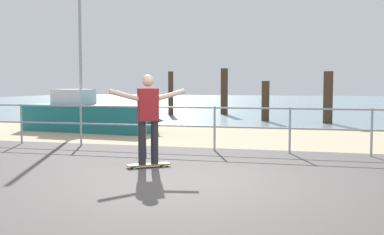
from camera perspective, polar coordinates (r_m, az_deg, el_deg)
The scene contains 11 objects.
ground_plane at distance 6.34m, azimuth -1.61°, elevation -10.12°, with size 24.00×10.00×0.04m, color #514C49.
beach_strip at distance 14.09m, azimuth 7.60°, elevation -2.31°, with size 24.00×6.00×0.04m, color tan.
sea_surface at distance 41.96m, azimuth 12.38°, elevation 1.84°, with size 72.00×50.00×0.04m, color #75939E.
railing_fence at distance 10.97m, azimuth -1.59°, elevation -0.39°, with size 12.05×0.05×1.05m.
sailboat at distance 15.57m, azimuth -12.07°, elevation 0.17°, with size 5.05×1.97×5.31m.
skateboard at distance 8.68m, azimuth -5.37°, elevation -5.81°, with size 0.76×0.63×0.08m.
skateboarder at distance 8.57m, azimuth -5.41°, elevation 0.46°, with size 1.22×0.92×1.65m.
groyne_post_0 at distance 23.50m, azimuth -2.63°, elevation 2.97°, with size 0.26×0.26×2.22m, color #422D1E.
groyne_post_1 at distance 24.06m, azimuth 3.98°, elevation 3.19°, with size 0.37×0.37×2.39m, color #422D1E.
groyne_post_2 at distance 19.80m, azimuth 9.01°, elevation 1.99°, with size 0.33×0.33×1.71m, color #422D1E.
groyne_post_3 at distance 19.16m, azimuth 16.38°, elevation 2.36°, with size 0.37×0.37×2.08m, color #422D1E.
Camera 1 is at (1.73, -6.90, 1.55)m, focal length 43.39 mm.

